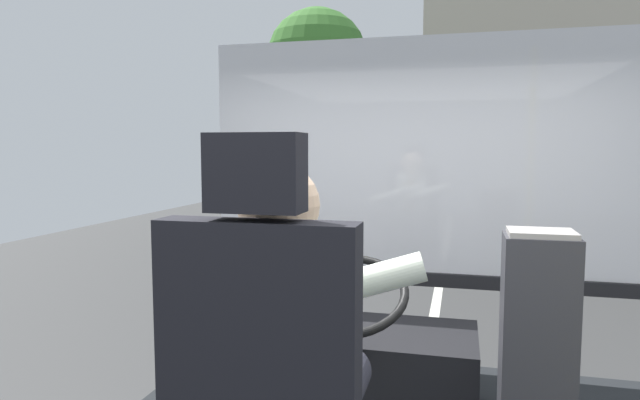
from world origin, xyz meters
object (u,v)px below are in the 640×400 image
at_px(steering_console, 363,365).
at_px(fare_box, 536,364).
at_px(parked_car_red, 631,189).
at_px(parked_car_green, 592,181).
at_px(bus_driver, 288,347).

height_order(steering_console, fare_box, fare_box).
bearing_deg(fare_box, parked_car_red, 73.91).
bearing_deg(parked_car_green, bus_driver, -103.73).
xyz_separation_m(bus_driver, parked_car_red, (5.47, 17.12, -0.68)).
height_order(bus_driver, steering_console, bus_driver).
bearing_deg(parked_car_green, parked_car_red, -89.28).
height_order(fare_box, parked_car_red, fare_box).
relative_size(bus_driver, parked_car_green, 0.20).
xyz_separation_m(parked_car_red, parked_car_green, (-0.06, 5.02, -0.06)).
bearing_deg(parked_car_green, steering_console, -104.50).
distance_m(parked_car_red, parked_car_green, 5.02).
bearing_deg(steering_console, bus_driver, -90.00).
distance_m(bus_driver, steering_console, 1.33).
distance_m(bus_driver, fare_box, 1.06).
height_order(bus_driver, parked_car_red, bus_driver).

